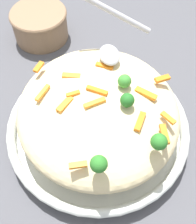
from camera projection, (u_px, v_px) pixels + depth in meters
ground_plane at (98, 132)px, 0.62m from camera, size 2.40×2.40×0.00m
serving_bowl at (98, 127)px, 0.60m from camera, size 0.37×0.37×0.04m
pasta_mound at (98, 111)px, 0.55m from camera, size 0.32×0.31×0.10m
carrot_piece_0 at (162, 79)px, 0.54m from camera, size 0.01×0.03×0.01m
carrot_piece_1 at (95, 91)px, 0.51m from camera, size 0.03×0.04×0.01m
carrot_piece_2 at (164, 134)px, 0.47m from camera, size 0.04×0.01×0.01m
carrot_piece_3 at (43, 93)px, 0.52m from camera, size 0.03×0.03×0.01m
carrot_piece_4 at (140, 121)px, 0.48m from camera, size 0.04×0.03×0.01m
carrot_piece_5 at (73, 94)px, 0.51m from camera, size 0.01×0.03×0.01m
carrot_piece_6 at (65, 104)px, 0.50m from camera, size 0.03×0.03×0.01m
carrot_piece_7 at (104, 66)px, 0.55m from camera, size 0.03×0.03×0.01m
carrot_piece_8 at (168, 118)px, 0.49m from camera, size 0.03×0.02×0.01m
carrot_piece_9 at (146, 93)px, 0.52m from camera, size 0.04×0.04×0.01m
carrot_piece_10 at (95, 103)px, 0.50m from camera, size 0.02×0.04×0.01m
carrot_piece_11 at (78, 165)px, 0.44m from camera, size 0.01×0.03×0.01m
carrot_piece_12 at (71, 76)px, 0.54m from camera, size 0.02×0.04×0.01m
carrot_piece_13 at (39, 67)px, 0.55m from camera, size 0.03×0.02×0.01m
broccoli_floret_0 at (159, 142)px, 0.44m from camera, size 0.03×0.03×0.03m
broccoli_floret_1 at (127, 100)px, 0.49m from camera, size 0.02×0.02×0.03m
broccoli_floret_2 at (99, 164)px, 0.42m from camera, size 0.03×0.03×0.03m
broccoli_floret_3 at (124, 81)px, 0.51m from camera, size 0.02×0.02×0.03m
serving_spoon at (111, 38)px, 0.56m from camera, size 0.13×0.16×0.10m
companion_bowl at (40, 23)px, 0.75m from camera, size 0.15×0.15×0.08m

